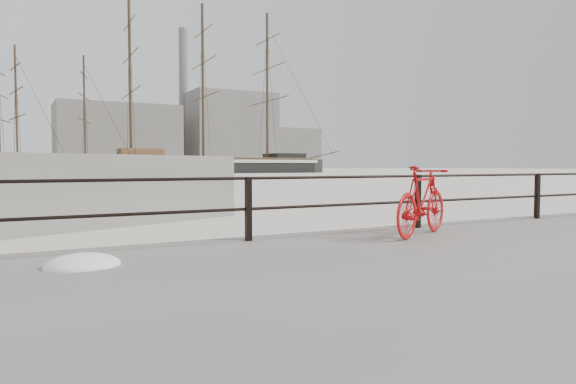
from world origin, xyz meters
name	(u,v)px	position (x,y,z in m)	size (l,w,h in m)	color
ground	(412,245)	(0.00, 0.00, 0.00)	(400.00, 400.00, 0.00)	white
guardrail	(418,201)	(0.00, -0.15, 0.85)	(28.00, 0.10, 1.00)	black
bicycle	(422,201)	(-0.73, -1.04, 0.94)	(1.95, 0.29, 1.17)	#B40C0E
snow_mounds	(559,221)	(2.27, -1.48, 0.50)	(26.85, 2.40, 0.34)	white
barque_black	(204,173)	(26.19, 86.77, 0.00)	(59.14, 19.36, 33.53)	black
schooner_mid	(44,175)	(-1.80, 82.61, 0.00)	(27.62, 11.68, 19.98)	beige
industrial_west	(118,138)	(20.00, 140.00, 9.00)	(32.00, 18.00, 18.00)	gray
industrial_mid	(229,132)	(55.00, 145.00, 12.00)	(26.00, 20.00, 24.00)	gray
industrial_east	(285,149)	(78.00, 150.00, 7.00)	(20.00, 16.00, 14.00)	gray
smokestack	(184,100)	(42.00, 150.00, 22.00)	(2.80, 2.80, 44.00)	gray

